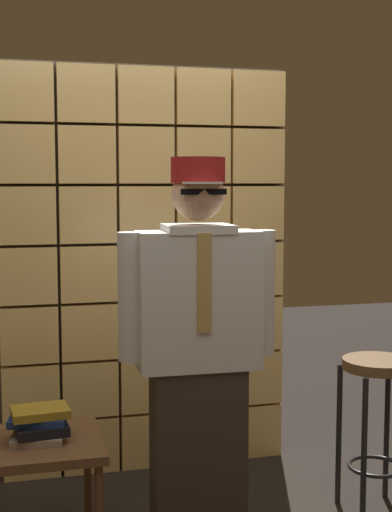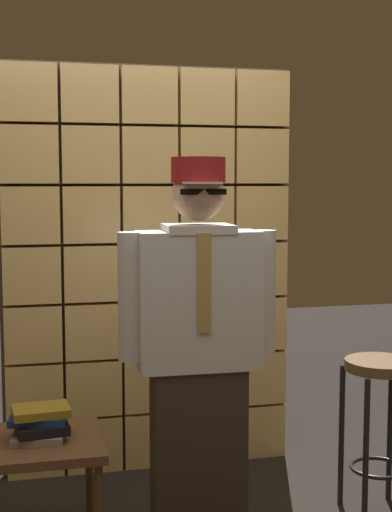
% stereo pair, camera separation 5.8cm
% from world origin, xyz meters
% --- Properties ---
extents(glass_block_wall, '(1.63, 0.10, 2.27)m').
position_xyz_m(glass_block_wall, '(0.00, 1.31, 1.11)').
color(glass_block_wall, '#F2C672').
rests_on(glass_block_wall, ground).
extents(standing_person, '(0.68, 0.29, 1.71)m').
position_xyz_m(standing_person, '(0.03, 0.30, 0.89)').
color(standing_person, '#382D23').
rests_on(standing_person, ground).
extents(bar_stool, '(0.34, 0.34, 0.76)m').
position_xyz_m(bar_stool, '(0.97, 0.45, 0.57)').
color(bar_stool, brown).
rests_on(bar_stool, ground).
extents(side_table, '(0.52, 0.52, 0.51)m').
position_xyz_m(side_table, '(-0.63, 0.43, 0.45)').
color(side_table, brown).
rests_on(side_table, ground).
extents(book_stack, '(0.27, 0.22, 0.14)m').
position_xyz_m(book_stack, '(-0.63, 0.44, 0.58)').
color(book_stack, gray).
rests_on(book_stack, side_table).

